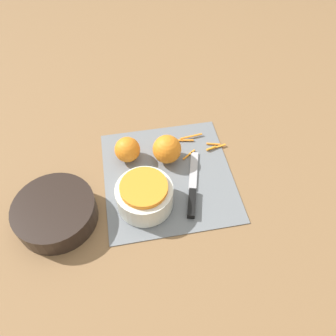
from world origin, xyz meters
TOP-DOWN VIEW (x-y plane):
  - ground_plane at (0.00, 0.00)m, footprint 4.00×4.00m
  - cutting_board at (0.00, 0.00)m, footprint 0.38×0.36m
  - bowl_speckled at (-0.08, 0.08)m, footprint 0.15×0.15m
  - bowl_dark at (-0.09, 0.31)m, footprint 0.21×0.21m
  - knife at (-0.08, -0.05)m, footprint 0.22×0.08m
  - orange_left at (0.08, 0.11)m, footprint 0.07×0.07m
  - orange_right at (0.06, -0.01)m, footprint 0.08×0.08m
  - peel_pile at (0.10, -0.11)m, footprint 0.09×0.16m

SIDE VIEW (x-z plane):
  - ground_plane at x=0.00m, z-range 0.00..0.00m
  - cutting_board at x=0.00m, z-range 0.00..0.01m
  - peel_pile at x=0.10m, z-range 0.01..0.01m
  - knife at x=-0.08m, z-range 0.00..0.02m
  - bowl_dark at x=-0.09m, z-range 0.00..0.06m
  - orange_left at x=0.08m, z-range 0.01..0.08m
  - bowl_speckled at x=-0.08m, z-range 0.00..0.09m
  - orange_right at x=0.06m, z-range 0.01..0.09m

